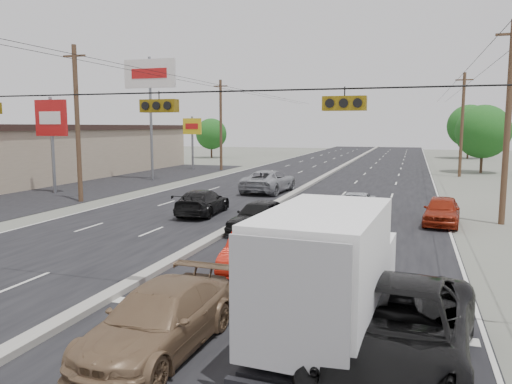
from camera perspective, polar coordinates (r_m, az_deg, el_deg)
ground at (r=15.53m, az=-15.45°, el=-11.15°), size 200.00×200.00×0.00m
road_surface at (r=43.34m, az=6.60°, el=0.98°), size 20.00×160.00×0.02m
center_median at (r=43.33m, az=6.60°, el=1.11°), size 0.50×160.00×0.20m
strip_mall at (r=50.62m, az=-24.96°, el=3.88°), size 12.00×42.00×4.60m
parking_lot at (r=45.24m, az=-16.35°, el=1.00°), size 10.00×42.00×0.02m
utility_pole_left_b at (r=34.22m, az=-19.74°, el=7.43°), size 1.60×0.30×10.00m
utility_pole_left_c at (r=56.21m, az=-4.04°, el=7.72°), size 1.60×0.30×10.00m
utility_pole_right_b at (r=27.63m, az=26.84°, el=7.15°), size 1.60×0.30×10.00m
utility_pole_right_c at (r=52.47m, az=22.49°, el=7.18°), size 1.60×0.30×10.00m
traffic_signals at (r=14.03m, az=-11.37°, el=9.80°), size 25.00×0.30×0.54m
pole_sign_mid at (r=39.36m, az=-22.35°, el=7.28°), size 2.60×0.25×7.00m
pole_sign_billboard at (r=46.38m, az=-12.03°, el=12.27°), size 5.00×0.25×11.00m
pole_sign_far at (r=57.59m, az=-7.30°, el=6.97°), size 2.20×0.25×6.00m
tree_left_far at (r=78.33m, az=-5.13°, el=6.63°), size 4.80×4.80×6.12m
tree_right_mid at (r=57.70m, az=24.52°, el=6.29°), size 5.60×5.60×7.14m
tree_right_far at (r=82.66m, az=23.18°, el=6.96°), size 6.40×6.40×8.16m
box_truck at (r=11.50m, az=8.50°, el=-9.12°), size 2.59×6.38×3.17m
tan_sedan at (r=11.40m, az=-11.00°, el=-14.21°), size 2.19×4.95×1.41m
red_sedan at (r=17.24m, az=-0.36°, el=-6.65°), size 1.73×4.23×1.36m
black_suv at (r=10.76m, az=15.83°, el=-14.84°), size 3.52×6.47×1.72m
queue_car_a at (r=23.21m, az=0.37°, el=-2.80°), size 2.29×4.54×1.48m
queue_car_b at (r=20.59m, az=5.51°, el=-4.14°), size 2.18×4.72×1.50m
queue_car_c at (r=27.59m, az=11.32°, el=-1.52°), size 2.20×4.60×1.27m
queue_car_e at (r=26.59m, az=20.47°, el=-2.03°), size 2.05×4.29×1.41m
oncoming_near at (r=27.88m, az=-6.14°, el=-1.18°), size 2.26×4.94×1.40m
oncoming_far at (r=37.11m, az=1.49°, el=1.22°), size 3.21×6.16×1.66m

